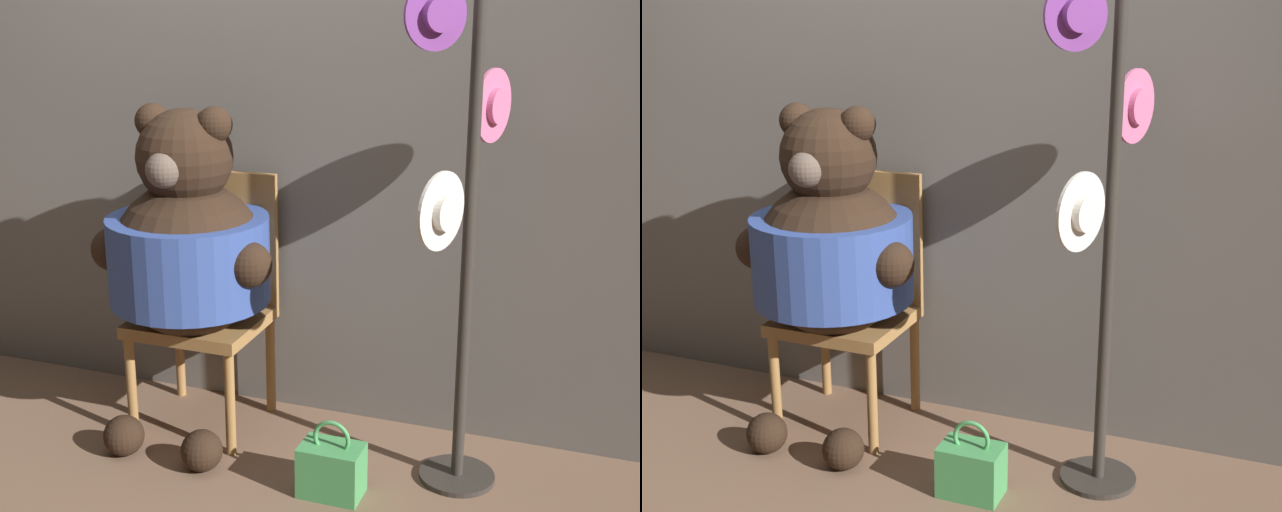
{
  "view_description": "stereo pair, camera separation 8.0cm",
  "coord_description": "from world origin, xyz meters",
  "views": [
    {
      "loc": [
        1.42,
        -2.76,
        1.77
      ],
      "look_at": [
        0.35,
        0.17,
        0.81
      ],
      "focal_mm": 50.0,
      "sensor_mm": 36.0,
      "label": 1
    },
    {
      "loc": [
        1.5,
        -2.73,
        1.77
      ],
      "look_at": [
        0.35,
        0.17,
        0.81
      ],
      "focal_mm": 50.0,
      "sensor_mm": 36.0,
      "label": 2
    }
  ],
  "objects": [
    {
      "name": "ground_plane",
      "position": [
        0.0,
        0.0,
        0.0
      ],
      "size": [
        14.0,
        14.0,
        0.0
      ],
      "primitive_type": "plane",
      "color": "brown"
    },
    {
      "name": "chair",
      "position": [
        -0.19,
        0.32,
        0.55
      ],
      "size": [
        0.5,
        0.46,
        1.03
      ],
      "color": "#9E703D",
      "rests_on": "ground_plane"
    },
    {
      "name": "hat_display_rack",
      "position": [
        0.87,
        0.13,
        0.98
      ],
      "size": [
        0.34,
        0.54,
        1.78
      ],
      "color": "#332D28",
      "rests_on": "ground_plane"
    },
    {
      "name": "wall_back",
      "position": [
        0.0,
        0.57,
        1.22
      ],
      "size": [
        8.0,
        0.1,
        2.43
      ],
      "color": "#66605B",
      "rests_on": "ground_plane"
    },
    {
      "name": "handbag_on_ground",
      "position": [
        0.49,
        -0.1,
        0.1
      ],
      "size": [
        0.22,
        0.15,
        0.29
      ],
      "color": "#479E56",
      "rests_on": "ground_plane"
    },
    {
      "name": "teddy_bear",
      "position": [
        -0.19,
        0.16,
        0.78
      ],
      "size": [
        0.76,
        0.67,
        1.34
      ],
      "color": "black",
      "rests_on": "ground_plane"
    }
  ]
}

